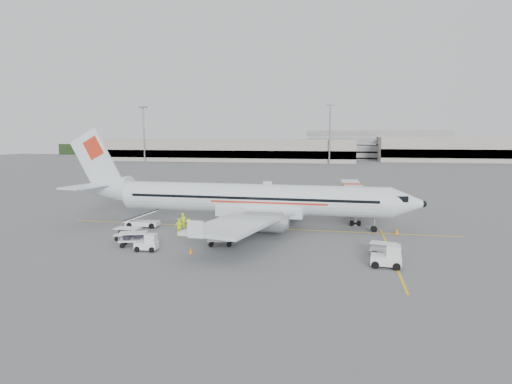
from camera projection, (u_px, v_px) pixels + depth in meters
ground at (252, 228)px, 47.74m from camera, size 360.00×360.00×0.00m
stripe_lead at (252, 228)px, 47.74m from camera, size 44.00×0.20×0.01m
stripe_cross at (391, 254)px, 37.23m from camera, size 0.20×20.00×0.01m
terminal_west at (223, 150)px, 181.36m from camera, size 110.00×22.00×9.00m
terminal_east at (492, 149)px, 174.47m from camera, size 90.00×26.00×10.00m
parking_garage at (376, 144)px, 197.56m from camera, size 62.00×24.00×14.00m
treeline at (323, 151)px, 217.53m from camera, size 300.00×3.00×6.00m
mast_west at (144, 135)px, 174.70m from camera, size 3.20×1.20×22.00m
mast_center at (330, 134)px, 160.10m from camera, size 3.20×1.20×22.00m
aircraft at (252, 179)px, 47.74m from camera, size 40.12×31.69×10.92m
jet_bridge at (352, 200)px, 54.38m from camera, size 3.83×16.21×4.22m
belt_loader at (143, 216)px, 48.00m from camera, size 4.90×2.15×2.59m
tug_fore at (386, 256)px, 33.27m from camera, size 2.42×1.51×1.79m
tug_mid at (220, 225)px, 44.84m from camera, size 2.66×1.99×1.83m
tug_aft at (146, 242)px, 38.11m from camera, size 2.07×1.31×1.52m
cart_loaded_a at (128, 234)px, 42.00m from camera, size 2.46×1.52×1.25m
cart_loaded_b at (133, 239)px, 39.72m from camera, size 2.86×2.20×1.31m
cart_empty_a at (220, 239)px, 39.99m from camera, size 2.66×1.91×1.26m
cart_empty_b at (383, 249)px, 36.59m from camera, size 2.40×1.75×1.13m
cone_nose at (397, 231)px, 44.68m from camera, size 0.43×0.43×0.70m
cone_port at (274, 199)px, 67.65m from camera, size 0.39×0.39×0.63m
cone_stbd at (191, 250)px, 37.33m from camera, size 0.34×0.34×0.55m
crew_a at (220, 233)px, 41.70m from camera, size 0.67×0.68×1.59m
crew_b at (183, 220)px, 47.66m from camera, size 1.04×1.04×1.70m
crew_c at (189, 227)px, 43.86m from camera, size 1.16×1.30×1.75m
crew_d at (179, 227)px, 43.63m from camera, size 1.18×0.91×1.86m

